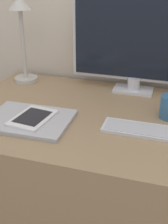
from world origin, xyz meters
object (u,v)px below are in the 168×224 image
object	(u,v)px
laptop	(29,120)
desk_lamp	(22,29)
ereader	(33,118)
monitor	(137,43)
keyboard	(142,130)

from	to	relation	value
laptop	desk_lamp	xyz separation A→B (m)	(-0.22, 0.40, 0.25)
ereader	desk_lamp	xyz separation A→B (m)	(-0.24, 0.40, 0.24)
desk_lamp	laptop	bearing A→B (deg)	-61.57
monitor	keyboard	xyz separation A→B (m)	(0.10, -0.38, -0.22)
monitor	laptop	bearing A→B (deg)	-127.23
monitor	ereader	world-z (taller)	monitor
laptop	ereader	distance (m)	0.02
keyboard	desk_lamp	size ratio (longest dim) A/B	0.71
monitor	desk_lamp	bearing A→B (deg)	-176.72
keyboard	ereader	world-z (taller)	ereader
ereader	keyboard	bearing A→B (deg)	7.93
keyboard	laptop	xyz separation A→B (m)	(-0.43, -0.05, 0.00)
ereader	desk_lamp	world-z (taller)	desk_lamp
keyboard	laptop	bearing A→B (deg)	-172.66
monitor	keyboard	distance (m)	0.45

